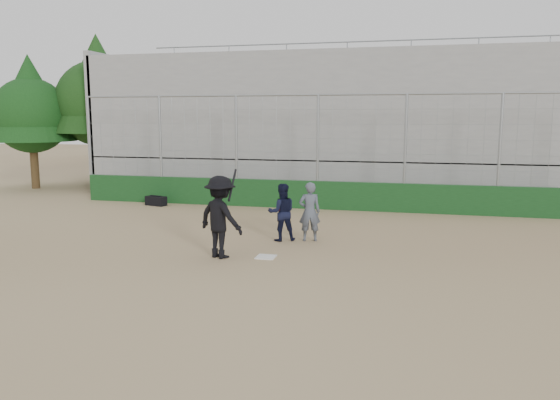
% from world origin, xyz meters
% --- Properties ---
extents(ground, '(90.00, 90.00, 0.00)m').
position_xyz_m(ground, '(0.00, 0.00, 0.00)').
color(ground, olive).
rests_on(ground, ground).
extents(home_plate, '(0.44, 0.44, 0.02)m').
position_xyz_m(home_plate, '(0.00, 0.00, 0.01)').
color(home_plate, white).
rests_on(home_plate, ground).
extents(backstop, '(18.10, 0.25, 4.04)m').
position_xyz_m(backstop, '(0.00, 7.00, 0.96)').
color(backstop, '#123B17').
rests_on(backstop, ground).
extents(bleachers, '(20.25, 6.70, 6.98)m').
position_xyz_m(bleachers, '(0.00, 11.95, 2.92)').
color(bleachers, gray).
rests_on(bleachers, ground).
extents(tree_left, '(4.48, 4.48, 7.00)m').
position_xyz_m(tree_left, '(-11.00, 11.00, 4.39)').
color(tree_left, '#3B2215').
rests_on(tree_left, ground).
extents(tree_right, '(3.84, 3.84, 6.00)m').
position_xyz_m(tree_right, '(-13.50, 9.50, 3.76)').
color(tree_right, '#3B2A15').
rests_on(tree_right, ground).
extents(batter_at_plate, '(1.42, 1.17, 2.05)m').
position_xyz_m(batter_at_plate, '(-1.02, -0.23, 0.96)').
color(batter_at_plate, black).
rests_on(batter_at_plate, ground).
extents(catcher_crouched, '(0.92, 0.84, 1.05)m').
position_xyz_m(catcher_crouched, '(-0.04, 1.76, 0.52)').
color(catcher_crouched, black).
rests_on(catcher_crouched, ground).
extents(umpire, '(0.65, 0.52, 1.41)m').
position_xyz_m(umpire, '(0.67, 1.94, 0.71)').
color(umpire, '#4C5361').
rests_on(umpire, ground).
extents(equipment_bag, '(0.86, 0.56, 0.38)m').
position_xyz_m(equipment_bag, '(-5.91, 6.30, 0.17)').
color(equipment_bag, black).
rests_on(equipment_bag, ground).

